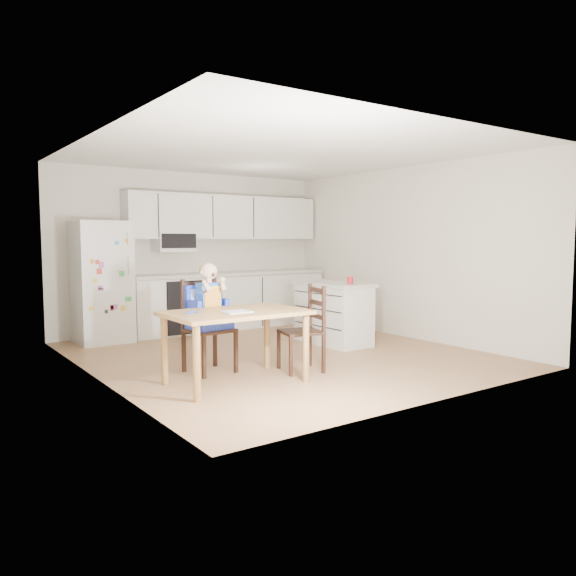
{
  "coord_description": "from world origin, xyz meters",
  "views": [
    {
      "loc": [
        -3.92,
        -5.76,
        1.46
      ],
      "look_at": [
        -0.09,
        -0.31,
        0.87
      ],
      "focal_mm": 35.0,
      "sensor_mm": 36.0,
      "label": 1
    }
  ],
  "objects_px": {
    "refrigerator": "(102,282)",
    "chair_side": "(309,322)",
    "kitchen_island": "(333,313)",
    "red_cup": "(350,280)",
    "chair_booster": "(207,306)",
    "dining_table": "(236,321)"
  },
  "relations": [
    {
      "from": "refrigerator",
      "to": "chair_side",
      "type": "xyz_separation_m",
      "value": [
        1.34,
        -3.03,
        -0.31
      ]
    },
    {
      "from": "refrigerator",
      "to": "kitchen_island",
      "type": "distance_m",
      "value": 3.27
    },
    {
      "from": "red_cup",
      "to": "chair_booster",
      "type": "relative_size",
      "value": 0.08
    },
    {
      "from": "dining_table",
      "to": "kitchen_island",
      "type": "bearing_deg",
      "value": 26.74
    },
    {
      "from": "kitchen_island",
      "to": "chair_booster",
      "type": "relative_size",
      "value": 0.96
    },
    {
      "from": "kitchen_island",
      "to": "chair_booster",
      "type": "bearing_deg",
      "value": -167.67
    },
    {
      "from": "refrigerator",
      "to": "red_cup",
      "type": "xyz_separation_m",
      "value": [
        2.61,
        -2.28,
        0.05
      ]
    },
    {
      "from": "kitchen_island",
      "to": "chair_side",
      "type": "bearing_deg",
      "value": -139.09
    },
    {
      "from": "kitchen_island",
      "to": "red_cup",
      "type": "bearing_deg",
      "value": -83.86
    },
    {
      "from": "red_cup",
      "to": "chair_side",
      "type": "relative_size",
      "value": 0.1
    },
    {
      "from": "kitchen_island",
      "to": "refrigerator",
      "type": "bearing_deg",
      "value": 142.65
    },
    {
      "from": "dining_table",
      "to": "chair_side",
      "type": "bearing_deg",
      "value": 1.61
    },
    {
      "from": "refrigerator",
      "to": "kitchen_island",
      "type": "height_order",
      "value": "refrigerator"
    },
    {
      "from": "chair_booster",
      "to": "refrigerator",
      "type": "bearing_deg",
      "value": 93.35
    },
    {
      "from": "chair_booster",
      "to": "red_cup",
      "type": "bearing_deg",
      "value": -1.57
    },
    {
      "from": "kitchen_island",
      "to": "red_cup",
      "type": "xyz_separation_m",
      "value": [
        0.03,
        -0.31,
        0.47
      ]
    },
    {
      "from": "kitchen_island",
      "to": "chair_side",
      "type": "relative_size",
      "value": 1.21
    },
    {
      "from": "red_cup",
      "to": "chair_booster",
      "type": "height_order",
      "value": "chair_booster"
    },
    {
      "from": "chair_side",
      "to": "kitchen_island",
      "type": "bearing_deg",
      "value": 145.28
    },
    {
      "from": "refrigerator",
      "to": "chair_booster",
      "type": "bearing_deg",
      "value": -80.87
    },
    {
      "from": "refrigerator",
      "to": "dining_table",
      "type": "height_order",
      "value": "refrigerator"
    },
    {
      "from": "refrigerator",
      "to": "red_cup",
      "type": "bearing_deg",
      "value": -41.14
    }
  ]
}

